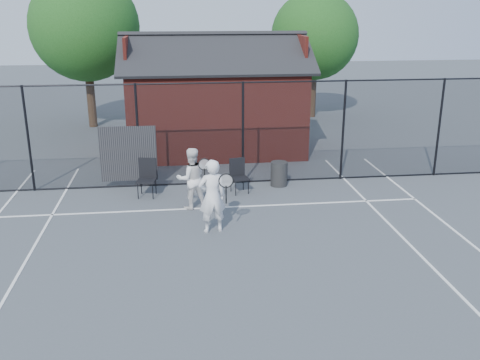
{
  "coord_description": "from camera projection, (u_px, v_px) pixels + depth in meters",
  "views": [
    {
      "loc": [
        -0.92,
        -10.02,
        5.03
      ],
      "look_at": [
        0.54,
        1.91,
        1.1
      ],
      "focal_mm": 40.0,
      "sensor_mm": 36.0,
      "label": 1
    }
  ],
  "objects": [
    {
      "name": "player_front",
      "position": [
        212.0,
        196.0,
        12.23
      ],
      "size": [
        0.81,
        0.63,
        1.75
      ],
      "color": "white",
      "rests_on": "ground"
    },
    {
      "name": "player_back",
      "position": [
        191.0,
        178.0,
        13.72
      ],
      "size": [
        0.93,
        0.76,
        1.61
      ],
      "color": "white",
      "rests_on": "ground"
    },
    {
      "name": "chair_left",
      "position": [
        146.0,
        179.0,
        14.63
      ],
      "size": [
        0.57,
        0.59,
        1.02
      ],
      "primitive_type": "cube",
      "rotation": [
        0.0,
        0.0,
        -0.17
      ],
      "color": "black",
      "rests_on": "ground"
    },
    {
      "name": "court_lines",
      "position": [
        232.0,
        291.0,
        9.87
      ],
      "size": [
        11.02,
        18.0,
        0.01
      ],
      "color": "white",
      "rests_on": "ground"
    },
    {
      "name": "clubhouse",
      "position": [
        215.0,
        106.0,
        19.17
      ],
      "size": [
        6.5,
        4.36,
        4.19
      ],
      "color": "maroon",
      "rests_on": "ground"
    },
    {
      "name": "ground",
      "position": [
        226.0,
        259.0,
        11.12
      ],
      "size": [
        80.0,
        80.0,
        0.0
      ],
      "primitive_type": "plane",
      "color": "#494F53",
      "rests_on": "ground"
    },
    {
      "name": "waste_bin",
      "position": [
        279.0,
        174.0,
        15.58
      ],
      "size": [
        0.52,
        0.52,
        0.71
      ],
      "primitive_type": "cylinder",
      "rotation": [
        0.0,
        0.0,
        -0.07
      ],
      "color": "black",
      "rests_on": "ground"
    },
    {
      "name": "tree_left",
      "position": [
        85.0,
        27.0,
        22.03
      ],
      "size": [
        4.48,
        4.48,
        6.44
      ],
      "color": "#312413",
      "rests_on": "ground"
    },
    {
      "name": "chair_right",
      "position": [
        240.0,
        177.0,
        14.93
      ],
      "size": [
        0.56,
        0.57,
        0.95
      ],
      "primitive_type": "cube",
      "rotation": [
        0.0,
        0.0,
        0.25
      ],
      "color": "black",
      "rests_on": "ground"
    },
    {
      "name": "fence",
      "position": [
        198.0,
        136.0,
        15.35
      ],
      "size": [
        22.04,
        3.0,
        3.0
      ],
      "color": "black",
      "rests_on": "ground"
    },
    {
      "name": "tree_right",
      "position": [
        315.0,
        36.0,
        24.28
      ],
      "size": [
        3.97,
        3.97,
        5.7
      ],
      "color": "#312413",
      "rests_on": "ground"
    }
  ]
}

